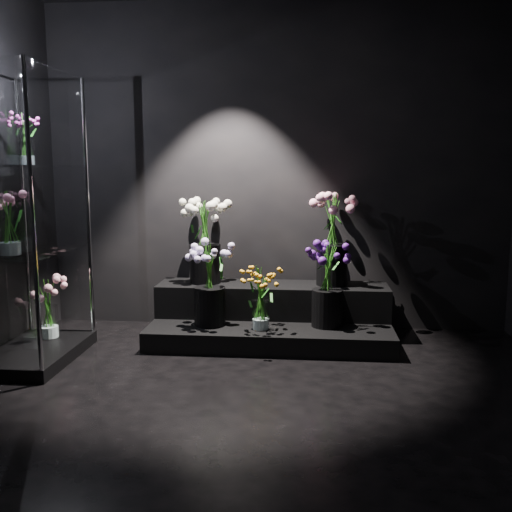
# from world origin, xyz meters

# --- Properties ---
(floor) EXTENTS (4.00, 4.00, 0.00)m
(floor) POSITION_xyz_m (0.00, 0.00, 0.00)
(floor) COLOR black
(floor) RESTS_ON ground
(wall_back) EXTENTS (4.00, 0.00, 4.00)m
(wall_back) POSITION_xyz_m (0.00, 2.00, 1.40)
(wall_back) COLOR black
(wall_back) RESTS_ON floor
(wall_front) EXTENTS (4.00, 0.00, 4.00)m
(wall_front) POSITION_xyz_m (0.00, -2.00, 1.40)
(wall_front) COLOR black
(wall_front) RESTS_ON floor
(display_riser) EXTENTS (1.93, 0.86, 0.43)m
(display_riser) POSITION_xyz_m (-0.01, 1.61, 0.18)
(display_riser) COLOR black
(display_riser) RESTS_ON floor
(display_case) EXTENTS (0.57, 0.94, 2.07)m
(display_case) POSITION_xyz_m (-1.70, 0.90, 1.04)
(display_case) COLOR black
(display_case) RESTS_ON floor
(bouquet_orange_bells) EXTENTS (0.31, 0.31, 0.49)m
(bouquet_orange_bells) POSITION_xyz_m (-0.07, 1.30, 0.42)
(bouquet_orange_bells) COLOR white
(bouquet_orange_bells) RESTS_ON display_riser
(bouquet_lilac) EXTENTS (0.36, 0.36, 0.65)m
(bouquet_lilac) POSITION_xyz_m (-0.48, 1.39, 0.53)
(bouquet_lilac) COLOR black
(bouquet_lilac) RESTS_ON display_riser
(bouquet_purple) EXTENTS (0.37, 0.37, 0.67)m
(bouquet_purple) POSITION_xyz_m (0.45, 1.43, 0.53)
(bouquet_purple) COLOR black
(bouquet_purple) RESTS_ON display_riser
(bouquet_cream_roses) EXTENTS (0.48, 0.48, 0.70)m
(bouquet_cream_roses) POSITION_xyz_m (-0.58, 1.74, 0.84)
(bouquet_cream_roses) COLOR black
(bouquet_cream_roses) RESTS_ON display_riser
(bouquet_pink_roses) EXTENTS (0.41, 0.41, 0.77)m
(bouquet_pink_roses) POSITION_xyz_m (0.49, 1.75, 0.86)
(bouquet_pink_roses) COLOR black
(bouquet_pink_roses) RESTS_ON display_riser
(bouquet_case_pink) EXTENTS (0.37, 0.37, 0.45)m
(bouquet_case_pink) POSITION_xyz_m (-1.75, 0.73, 1.04)
(bouquet_case_pink) COLOR white
(bouquet_case_pink) RESTS_ON display_case
(bouquet_case_magenta) EXTENTS (0.23, 0.23, 0.38)m
(bouquet_case_magenta) POSITION_xyz_m (-1.75, 1.05, 1.62)
(bouquet_case_magenta) COLOR white
(bouquet_case_magenta) RESTS_ON display_case
(bouquet_case_base_pink) EXTENTS (0.38, 0.38, 0.47)m
(bouquet_case_base_pink) POSITION_xyz_m (-1.71, 1.15, 0.34)
(bouquet_case_base_pink) COLOR white
(bouquet_case_base_pink) RESTS_ON display_case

